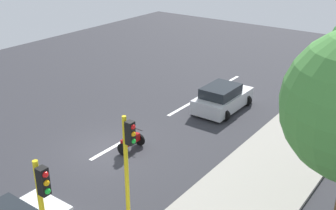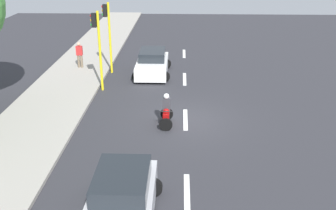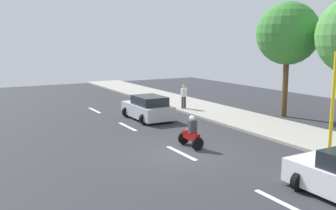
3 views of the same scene
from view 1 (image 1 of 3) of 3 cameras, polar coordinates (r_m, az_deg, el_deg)
The scene contains 9 objects.
ground_plane at distance 20.04m, azimuth -8.17°, elevation -6.24°, with size 40.00×60.00×0.10m, color #2D2D33.
sidewalk at distance 16.53m, azimuth 10.05°, elevation -12.88°, with size 4.00×60.00×0.15m, color #9E998E.
lane_stripe_mid at distance 20.02m, azimuth -8.18°, elevation -6.10°, with size 0.20×2.40×0.01m, color white.
lane_stripe_south at distance 24.16m, azimuth 1.69°, elevation -0.55°, with size 0.20×2.40×0.01m, color white.
lane_stripe_far_south at distance 28.97m, azimuth 8.47°, elevation 3.29°, with size 0.20×2.40×0.01m, color white.
car_silver at distance 24.01m, azimuth 7.49°, elevation 0.92°, with size 2.34×4.02×1.52m.
motorcycle at distance 19.55m, azimuth -5.17°, elevation -4.58°, with size 0.60×1.30×1.53m.
pedestrian_by_tree at distance 23.88m, azimuth 16.97°, elevation 0.84°, with size 0.40×0.24×1.69m.
traffic_light_midblock at distance 13.19m, azimuth -5.48°, elevation -7.85°, with size 0.49×0.24×4.50m.
Camera 1 is at (12.51, -12.27, 9.68)m, focal length 44.29 mm.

